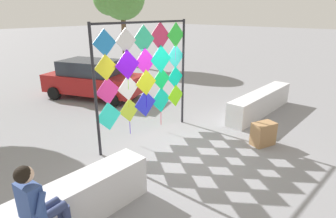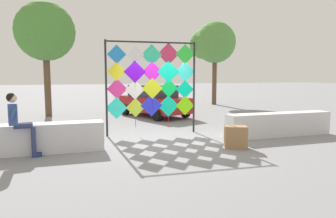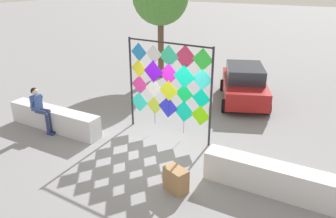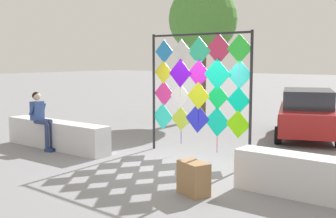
% 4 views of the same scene
% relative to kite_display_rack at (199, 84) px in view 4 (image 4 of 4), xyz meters
% --- Properties ---
extents(ground, '(120.00, 120.00, 0.00)m').
position_rel_kite_display_rack_xyz_m(ground, '(0.12, -1.18, -1.91)').
color(ground, gray).
extents(plaza_ledge_left, '(3.81, 0.58, 0.78)m').
position_rel_kite_display_rack_xyz_m(plaza_ledge_left, '(-3.78, -1.61, -1.51)').
color(plaza_ledge_left, silver).
rests_on(plaza_ledge_left, ground).
extents(kite_display_rack, '(3.17, 0.23, 3.22)m').
position_rel_kite_display_rack_xyz_m(kite_display_rack, '(0.00, 0.00, 0.00)').
color(kite_display_rack, '#232328').
rests_on(kite_display_rack, ground).
extents(seated_vendor, '(0.76, 0.54, 1.63)m').
position_rel_kite_display_rack_xyz_m(seated_vendor, '(-3.93, -2.01, -0.93)').
color(seated_vendor, navy).
rests_on(seated_vendor, ground).
extents(parked_car, '(3.06, 4.35, 1.55)m').
position_rel_kite_display_rack_xyz_m(parked_car, '(1.26, 4.47, -1.12)').
color(parked_car, maroon).
rests_on(parked_car, ground).
extents(cardboard_box_large, '(0.71, 0.57, 0.63)m').
position_rel_kite_display_rack_xyz_m(cardboard_box_large, '(1.71, -2.73, -1.59)').
color(cardboard_box_large, '#9E754C').
rests_on(cardboard_box_large, ground).
extents(tree_far_right, '(2.84, 2.84, 5.58)m').
position_rel_kite_display_rack_xyz_m(tree_far_right, '(-3.76, 6.04, 2.19)').
color(tree_far_right, brown).
rests_on(tree_far_right, ground).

